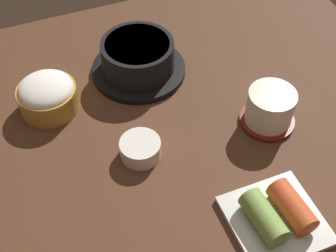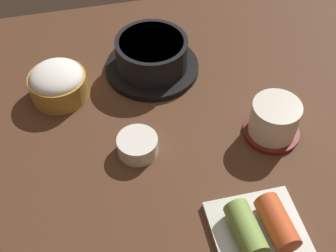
# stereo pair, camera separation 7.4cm
# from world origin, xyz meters

# --- Properties ---
(dining_table) EXTENTS (1.00, 0.76, 0.02)m
(dining_table) POSITION_xyz_m (0.00, 0.00, 0.01)
(dining_table) COLOR #4C2D1C
(dining_table) RESTS_ON ground
(stone_pot) EXTENTS (0.17, 0.17, 0.07)m
(stone_pot) POSITION_xyz_m (0.03, 0.15, 0.05)
(stone_pot) COLOR black
(stone_pot) RESTS_ON dining_table
(rice_bowl) EXTENTS (0.10, 0.10, 0.06)m
(rice_bowl) POSITION_xyz_m (-0.15, 0.12, 0.05)
(rice_bowl) COLOR #B78C38
(rice_bowl) RESTS_ON dining_table
(tea_cup_with_saucer) EXTENTS (0.09, 0.09, 0.07)m
(tea_cup_with_saucer) POSITION_xyz_m (0.19, -0.05, 0.05)
(tea_cup_with_saucer) COLOR maroon
(tea_cup_with_saucer) RESTS_ON dining_table
(banchan_cup_center) EXTENTS (0.07, 0.07, 0.03)m
(banchan_cup_center) POSITION_xyz_m (-0.03, -0.04, 0.04)
(banchan_cup_center) COLOR white
(banchan_cup_center) RESTS_ON dining_table
(kimchi_plate) EXTENTS (0.13, 0.13, 0.05)m
(kimchi_plate) POSITION_xyz_m (0.10, -0.22, 0.04)
(kimchi_plate) COLOR silver
(kimchi_plate) RESTS_ON dining_table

